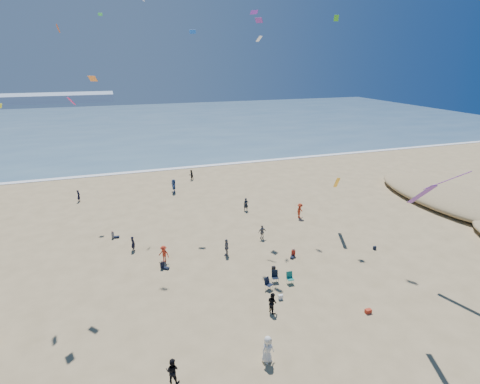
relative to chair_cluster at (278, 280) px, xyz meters
name	(u,v)px	position (x,y,z in m)	size (l,w,h in m)	color
ground	(251,367)	(-5.15, -7.51, -0.50)	(220.00, 220.00, 0.00)	tan
ocean	(137,124)	(-5.15, 87.49, -0.47)	(220.00, 100.00, 0.06)	#476B84
surf_line	(158,170)	(-5.15, 37.49, -0.46)	(220.00, 1.20, 0.08)	white
standing_flyers	(201,232)	(-4.11, 10.09, 0.35)	(29.39, 38.78, 1.91)	black
seated_group	(230,296)	(-4.34, -0.76, -0.08)	(16.99, 29.41, 0.84)	white
chair_cluster	(278,280)	(0.00, 0.00, 0.00)	(2.72, 1.56, 1.00)	black
white_tote	(281,297)	(-0.62, -1.85, -0.30)	(0.35, 0.20, 0.40)	white
black_backpack	(274,268)	(0.56, 2.21, -0.31)	(0.30, 0.22, 0.38)	black
cooler	(368,311)	(4.79, -5.42, -0.35)	(0.45, 0.30, 0.30)	red
navy_bag	(375,248)	(11.47, 2.58, -0.33)	(0.28, 0.18, 0.34)	black
kites_aloft	(296,92)	(3.66, 5.64, 14.45)	(37.46, 34.74, 28.88)	orange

